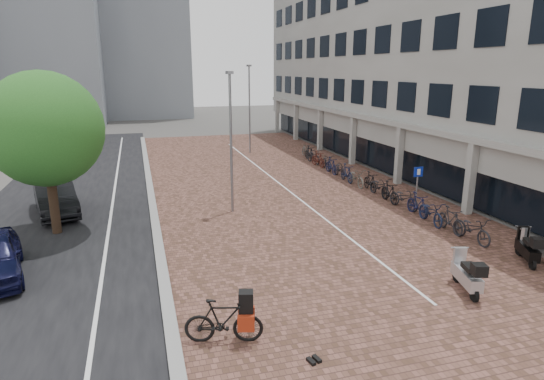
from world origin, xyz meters
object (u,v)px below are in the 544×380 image
(scooter_front, at_px, (467,273))
(parking_sign, at_px, (417,183))
(scooter_back, at_px, (540,247))
(car_dark, at_px, (55,198))
(scooter_mid, at_px, (528,247))
(hero_bike, at_px, (224,320))

(scooter_front, relative_size, parking_sign, 0.81)
(scooter_front, height_order, parking_sign, parking_sign)
(scooter_front, distance_m, scooter_back, 4.09)
(car_dark, xyz_separation_m, scooter_mid, (16.43, -10.68, -0.17))
(hero_bike, bearing_deg, scooter_back, -66.37)
(hero_bike, bearing_deg, car_dark, 38.96)
(hero_bike, distance_m, parking_sign, 13.25)
(scooter_mid, height_order, scooter_back, scooter_mid)
(scooter_back, bearing_deg, scooter_mid, 154.98)
(scooter_back, bearing_deg, scooter_front, 179.85)
(scooter_mid, bearing_deg, parking_sign, 119.25)
(car_dark, height_order, parking_sign, parking_sign)
(scooter_mid, xyz_separation_m, scooter_back, (0.47, -0.07, -0.01))
(car_dark, xyz_separation_m, scooter_back, (16.90, -10.75, -0.18))
(scooter_mid, relative_size, parking_sign, 0.78)
(car_dark, relative_size, scooter_mid, 2.70)
(hero_bike, relative_size, scooter_front, 1.14)
(hero_bike, height_order, parking_sign, parking_sign)
(scooter_front, distance_m, parking_sign, 8.05)
(scooter_mid, distance_m, scooter_back, 0.48)
(parking_sign, bearing_deg, car_dark, 163.72)
(scooter_back, height_order, parking_sign, parking_sign)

